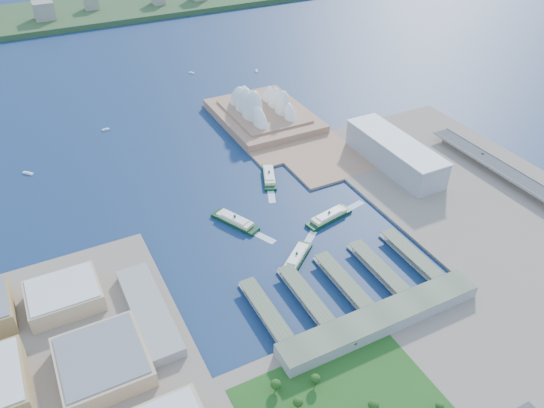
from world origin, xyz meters
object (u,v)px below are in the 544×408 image
opera_house (263,101)px  ferry_a (235,219)px  ferry_c (297,256)px  ferry_d (329,215)px  toaster_building (394,153)px  car_c (482,153)px  ferry_b (269,175)px

opera_house → ferry_a: (-143.92, -217.05, -26.29)m
ferry_c → ferry_d: (67.18, 44.46, 0.33)m
toaster_building → ferry_a: (-233.92, -17.05, -14.79)m
toaster_building → ferry_d: toaster_building is taller
toaster_building → car_c: toaster_building is taller
ferry_b → ferry_d: bearing=-56.0°
ferry_a → ferry_d: (98.30, -41.75, -0.05)m
ferry_c → ferry_d: size_ratio=0.94×
opera_house → ferry_d: bearing=-100.0°
opera_house → toaster_building: bearing=-65.8°
car_c → ferry_a: bearing=-4.8°
opera_house → ferry_c: 324.65m
opera_house → ferry_c: (-112.80, -303.26, -26.68)m
toaster_building → ferry_b: (-157.28, 49.15, -14.95)m
opera_house → toaster_building: 219.62m
toaster_building → ferry_a: size_ratio=2.57×
ferry_d → ferry_a: bearing=55.3°
ferry_a → ferry_c: ferry_a is taller
ferry_b → ferry_a: bearing=-116.5°
opera_house → ferry_d: size_ratio=3.01×
ferry_a → opera_house: bearing=31.0°
ferry_d → ferry_c: bearing=111.8°
ferry_b → ferry_d: size_ratio=0.98×
toaster_building → ferry_c: 228.08m
toaster_building → ferry_d: bearing=-156.6°
ferry_b → car_c: car_c is taller
opera_house → car_c: (199.00, -246.09, -16.49)m
car_c → ferry_d: bearing=3.0°
ferry_b → ferry_c: 159.06m
ferry_b → ferry_d: 110.10m
ferry_a → ferry_c: bearing=-95.6°
opera_house → ferry_a: 261.76m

